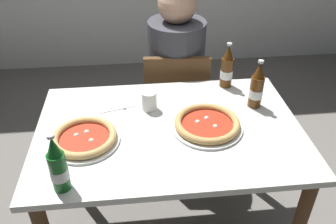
# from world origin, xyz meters

# --- Properties ---
(dining_table_main) EXTENTS (1.20, 0.80, 0.75)m
(dining_table_main) POSITION_xyz_m (0.00, 0.00, 0.64)
(dining_table_main) COLOR silver
(dining_table_main) RESTS_ON ground_plane
(chair_behind_table) EXTENTS (0.43, 0.43, 0.85)m
(chair_behind_table) POSITION_xyz_m (0.11, 0.61, 0.48)
(chair_behind_table) COLOR brown
(chair_behind_table) RESTS_ON ground_plane
(diner_seated) EXTENTS (0.34, 0.34, 1.21)m
(diner_seated) POSITION_xyz_m (0.12, 0.66, 0.58)
(diner_seated) COLOR #2D3342
(diner_seated) RESTS_ON ground_plane
(pizza_margherita_near) EXTENTS (0.30, 0.30, 0.04)m
(pizza_margherita_near) POSITION_xyz_m (-0.37, -0.07, 0.77)
(pizza_margherita_near) COLOR white
(pizza_margherita_near) RESTS_ON dining_table_main
(pizza_marinara_far) EXTENTS (0.32, 0.32, 0.04)m
(pizza_marinara_far) POSITION_xyz_m (0.17, -0.02, 0.77)
(pizza_marinara_far) COLOR white
(pizza_marinara_far) RESTS_ON dining_table_main
(beer_bottle_left) EXTENTS (0.07, 0.07, 0.25)m
(beer_bottle_left) POSITION_xyz_m (-0.43, -0.32, 0.85)
(beer_bottle_left) COLOR #14591E
(beer_bottle_left) RESTS_ON dining_table_main
(beer_bottle_center) EXTENTS (0.07, 0.07, 0.25)m
(beer_bottle_center) POSITION_xyz_m (0.44, 0.13, 0.85)
(beer_bottle_center) COLOR #512D0F
(beer_bottle_center) RESTS_ON dining_table_main
(beer_bottle_right) EXTENTS (0.07, 0.07, 0.25)m
(beer_bottle_right) POSITION_xyz_m (0.34, 0.34, 0.85)
(beer_bottle_right) COLOR #512D0F
(beer_bottle_right) RESTS_ON dining_table_main
(napkin_with_cutlery) EXTENTS (0.22, 0.22, 0.01)m
(napkin_with_cutlery) POSITION_xyz_m (-0.26, 0.25, 0.75)
(napkin_with_cutlery) COLOR white
(napkin_with_cutlery) RESTS_ON dining_table_main
(paper_cup) EXTENTS (0.07, 0.07, 0.09)m
(paper_cup) POSITION_xyz_m (-0.08, 0.16, 0.80)
(paper_cup) COLOR white
(paper_cup) RESTS_ON dining_table_main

